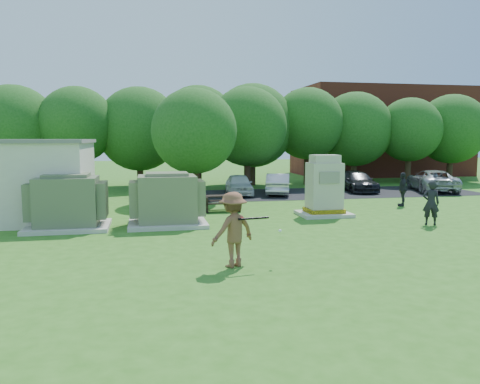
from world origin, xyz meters
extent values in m
plane|color=#2D6619|center=(0.00, 0.00, 0.00)|extent=(120.00, 120.00, 0.00)
cube|color=maroon|center=(18.00, 27.00, 4.00)|extent=(15.00, 8.00, 8.00)
cube|color=#232326|center=(7.00, 13.50, 0.01)|extent=(20.00, 6.00, 0.01)
cube|color=beige|center=(-6.50, 4.50, 0.07)|extent=(3.00, 2.40, 0.15)
cube|color=#5B6648|center=(-6.50, 4.50, 1.05)|extent=(2.20, 1.80, 1.80)
cube|color=#5B6648|center=(-6.50, 4.50, 2.01)|extent=(1.60, 1.30, 0.12)
cube|color=#5B6648|center=(-7.77, 4.50, 1.07)|extent=(0.32, 1.50, 1.35)
cube|color=#5B6648|center=(-5.23, 4.50, 1.07)|extent=(0.32, 1.50, 1.35)
cube|color=beige|center=(-2.80, 4.50, 0.07)|extent=(3.00, 2.40, 0.15)
cube|color=#676F4D|center=(-2.80, 4.50, 1.05)|extent=(2.20, 1.80, 1.80)
cube|color=#676F4D|center=(-2.80, 4.50, 2.01)|extent=(1.60, 1.30, 0.12)
cube|color=#676F4D|center=(-4.07, 4.50, 1.07)|extent=(0.32, 1.50, 1.35)
cube|color=#676F4D|center=(-1.53, 4.50, 1.07)|extent=(0.32, 1.50, 1.35)
cube|color=beige|center=(4.06, 5.44, 0.07)|extent=(2.20, 1.80, 0.15)
cube|color=yellow|center=(4.06, 5.44, 0.24)|extent=(1.55, 1.25, 0.18)
cube|color=#BAB59A|center=(4.06, 5.44, 1.33)|extent=(1.40, 1.10, 2.00)
cube|color=#BAB59A|center=(4.06, 5.44, 2.50)|extent=(1.15, 0.90, 0.35)
cube|color=gray|center=(4.06, 4.86, 1.73)|extent=(0.90, 0.04, 0.50)
cube|color=black|center=(-0.15, 7.63, 0.71)|extent=(1.73, 0.67, 0.06)
cube|color=black|center=(-0.15, 8.16, 0.42)|extent=(1.73, 0.24, 0.05)
cube|color=black|center=(-0.15, 7.10, 0.42)|extent=(1.73, 0.24, 0.05)
cube|color=black|center=(-0.90, 7.63, 0.36)|extent=(0.08, 1.30, 0.71)
cube|color=black|center=(0.60, 7.63, 0.36)|extent=(0.08, 1.30, 0.71)
imported|color=brown|center=(-1.37, -1.89, 1.00)|extent=(1.48, 1.23, 1.99)
imported|color=black|center=(7.32, 2.48, 0.87)|extent=(0.75, 0.64, 1.74)
imported|color=#242529|center=(9.02, 7.44, 0.85)|extent=(0.81, 1.08, 1.70)
imported|color=white|center=(1.87, 13.63, 0.63)|extent=(1.82, 3.82, 1.26)
imported|color=#BCBCC1|center=(4.24, 13.40, 0.64)|extent=(2.44, 4.10, 1.28)
imported|color=black|center=(9.70, 14.00, 0.62)|extent=(2.22, 4.46, 1.24)
imported|color=#B0AFB4|center=(14.45, 13.16, 0.68)|extent=(3.60, 5.37, 1.37)
cylinder|color=black|center=(-0.85, -2.06, 1.31)|extent=(0.85, 0.19, 0.06)
cylinder|color=maroon|center=(-1.21, -2.02, 1.31)|extent=(0.23, 0.10, 0.06)
sphere|color=white|center=(-0.11, -1.96, 0.92)|extent=(0.09, 0.09, 0.09)
cylinder|color=#47301E|center=(-12.00, 19.40, 1.20)|extent=(0.44, 0.44, 2.40)
sphere|color=#235B1C|center=(-12.00, 19.40, 4.08)|extent=(5.60, 5.60, 5.60)
cylinder|color=#47301E|center=(-8.00, 18.80, 1.40)|extent=(0.44, 0.44, 2.80)
sphere|color=#235B1C|center=(-8.00, 18.80, 4.30)|extent=(5.00, 5.00, 5.00)
cylinder|color=#47301E|center=(-4.00, 19.60, 1.15)|extent=(0.44, 0.44, 2.30)
sphere|color=#235B1C|center=(-4.00, 19.60, 4.04)|extent=(5.80, 5.80, 5.80)
cylinder|color=#47301E|center=(0.00, 18.70, 1.35)|extent=(0.44, 0.44, 2.70)
sphere|color=#235B1C|center=(0.00, 18.70, 4.32)|extent=(5.40, 5.40, 5.40)
cylinder|color=#47301E|center=(4.00, 19.30, 1.25)|extent=(0.44, 0.44, 2.50)
sphere|color=#235B1C|center=(4.00, 19.30, 4.30)|extent=(6.00, 6.00, 6.00)
cylinder|color=#47301E|center=(8.00, 18.90, 1.45)|extent=(0.44, 0.44, 2.90)
sphere|color=#235B1C|center=(8.00, 18.90, 4.46)|extent=(5.20, 5.20, 5.20)
cylinder|color=#47301E|center=(12.00, 19.50, 1.20)|extent=(0.44, 0.44, 2.40)
sphere|color=#235B1C|center=(12.00, 19.50, 4.08)|extent=(5.60, 5.60, 5.60)
cylinder|color=#47301E|center=(16.00, 18.60, 1.30)|extent=(0.44, 0.44, 2.60)
sphere|color=#235B1C|center=(16.00, 18.60, 4.04)|extent=(4.80, 4.80, 4.80)
cylinder|color=#47301E|center=(20.00, 19.20, 1.25)|extent=(0.44, 0.44, 2.50)
sphere|color=#235B1C|center=(20.00, 19.20, 4.12)|extent=(5.40, 5.40, 5.40)
cylinder|color=#47301E|center=(-1.00, 11.50, 1.20)|extent=(0.44, 0.44, 2.40)
sphere|color=#235B1C|center=(-1.00, 11.50, 3.78)|extent=(4.60, 4.60, 4.60)
cylinder|color=#47301E|center=(3.00, 16.50, 1.30)|extent=(0.44, 0.44, 2.60)
sphere|color=#235B1C|center=(3.00, 16.50, 4.16)|extent=(5.20, 5.20, 5.20)
camera|label=1|loc=(-3.57, -13.79, 3.38)|focal=35.00mm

